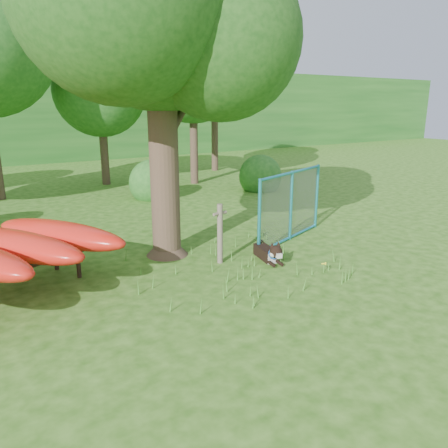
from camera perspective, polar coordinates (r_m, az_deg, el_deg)
ground at (r=8.82m, az=3.23°, el=-8.20°), size 80.00×80.00×0.00m
oak_tree at (r=10.32m, az=-8.96°, el=26.75°), size 6.24×5.76×8.39m
wooden_post at (r=9.87m, az=-0.53°, el=-1.07°), size 0.38×0.15×1.38m
husky_dog at (r=10.20m, az=5.92°, el=-3.75°), size 0.53×1.23×0.56m
fence_section at (r=11.69m, az=8.74°, el=2.37°), size 3.03×1.15×3.10m
wildflower_clump at (r=9.71m, az=12.94°, el=-5.17°), size 0.11×0.11×0.23m
bg_tree_c at (r=20.50m, az=-15.91°, el=16.42°), size 4.00×4.00×6.12m
bg_tree_d at (r=20.12m, az=-4.13°, el=19.75°), size 4.80×4.80×7.50m
bg_tree_e at (r=24.24m, az=-1.26°, el=19.37°), size 4.60×4.60×7.55m
shrub_right at (r=18.73m, az=4.72°, el=4.44°), size 1.80×1.80×1.80m
shrub_mid at (r=17.29m, az=-9.25°, el=3.38°), size 1.80×1.80×1.80m
wooded_hillside at (r=34.82m, az=-25.99°, el=12.98°), size 80.00×12.00×6.00m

